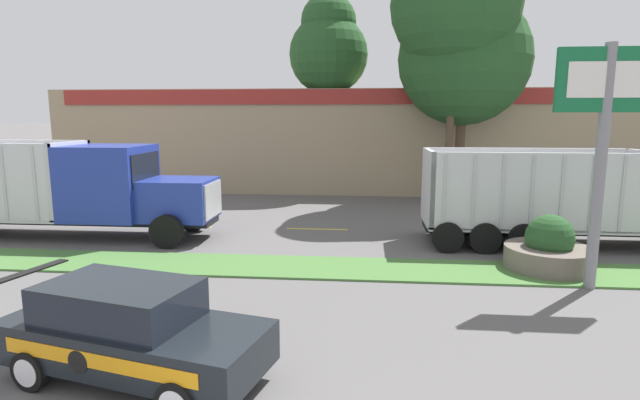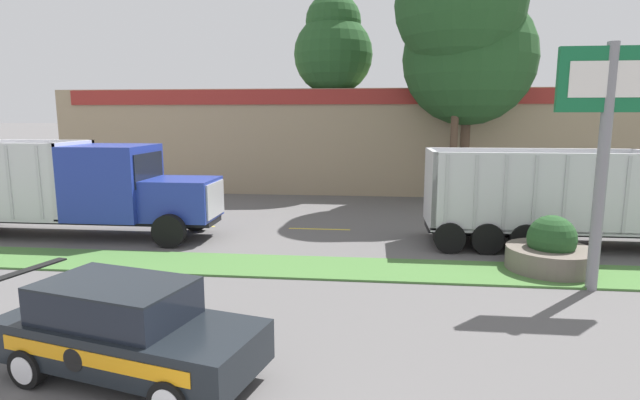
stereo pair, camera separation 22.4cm
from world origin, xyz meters
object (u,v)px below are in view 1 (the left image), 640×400
(dump_truck_lead, at_px, (83,191))
(rally_car, at_px, (130,330))
(stone_planter, at_px, (549,251))
(store_sign_post, at_px, (605,119))

(dump_truck_lead, xyz_separation_m, rally_car, (6.27, -9.40, -0.85))
(stone_planter, bearing_deg, rally_car, -142.94)
(dump_truck_lead, relative_size, rally_car, 2.47)
(store_sign_post, bearing_deg, rally_car, -150.79)
(rally_car, bearing_deg, stone_planter, 37.06)
(dump_truck_lead, height_order, rally_car, dump_truck_lead)
(rally_car, bearing_deg, store_sign_post, 29.21)
(rally_car, relative_size, stone_planter, 1.96)
(dump_truck_lead, relative_size, stone_planter, 4.84)
(rally_car, relative_size, store_sign_post, 0.78)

